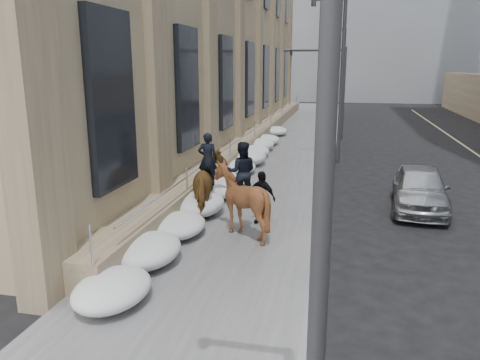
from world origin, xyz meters
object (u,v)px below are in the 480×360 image
at_px(mounted_horse_right, 241,197).
at_px(car_silver, 420,188).
at_px(mounted_horse_left, 211,182).
at_px(pedestrian, 261,197).

xyz_separation_m(mounted_horse_right, car_silver, (5.43, 4.06, -0.50)).
distance_m(mounted_horse_left, pedestrian, 1.89).
bearing_deg(car_silver, mounted_horse_left, -155.93).
bearing_deg(car_silver, pedestrian, -144.61).
xyz_separation_m(mounted_horse_left, mounted_horse_right, (1.38, -1.72, 0.08)).
xyz_separation_m(mounted_horse_right, pedestrian, (0.39, 1.12, -0.31)).
height_order(mounted_horse_left, pedestrian, mounted_horse_left).
distance_m(pedestrian, car_silver, 5.83).
bearing_deg(mounted_horse_left, mounted_horse_right, 116.47).
bearing_deg(mounted_horse_right, pedestrian, -119.69).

